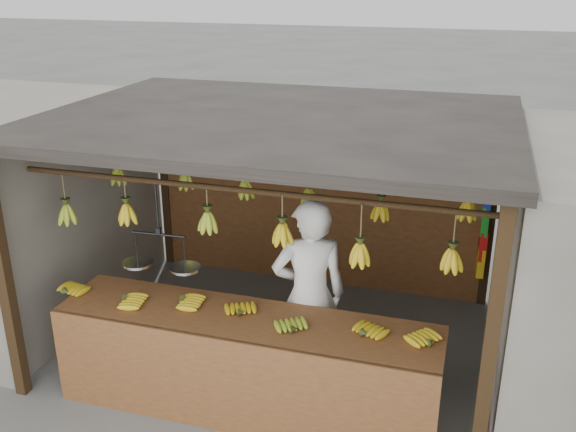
% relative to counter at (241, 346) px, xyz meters
% --- Properties ---
extents(ground, '(80.00, 80.00, 0.00)m').
position_rel_counter_xyz_m(ground, '(-0.05, 1.23, -0.70)').
color(ground, '#5B5B57').
extents(stall, '(4.30, 3.30, 2.40)m').
position_rel_counter_xyz_m(stall, '(-0.05, 1.56, 1.27)').
color(stall, black).
rests_on(stall, ground).
extents(counter, '(3.47, 0.75, 0.96)m').
position_rel_counter_xyz_m(counter, '(0.00, 0.00, 0.00)').
color(counter, brown).
rests_on(counter, ground).
extents(hanging_bananas, '(3.62, 2.23, 0.40)m').
position_rel_counter_xyz_m(hanging_bananas, '(-0.05, 1.23, 0.92)').
color(hanging_bananas, '#92A523').
rests_on(hanging_bananas, ground).
extents(balance_scale, '(0.70, 0.29, 0.79)m').
position_rel_counter_xyz_m(balance_scale, '(-0.81, 0.23, 0.57)').
color(balance_scale, black).
rests_on(balance_scale, ground).
extents(vendor, '(0.79, 0.67, 1.84)m').
position_rel_counter_xyz_m(vendor, '(0.42, 0.63, 0.22)').
color(vendor, white).
rests_on(vendor, ground).
extents(bag_bundles, '(0.08, 0.26, 1.14)m').
position_rel_counter_xyz_m(bag_bundles, '(1.89, 2.58, 0.27)').
color(bag_bundles, '#1426BF').
rests_on(bag_bundles, ground).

